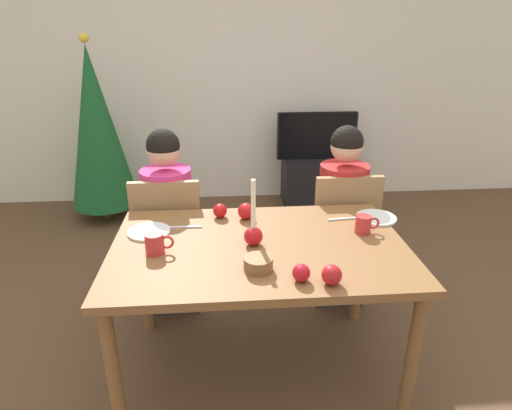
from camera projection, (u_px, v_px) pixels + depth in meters
ground_plane at (259, 367)px, 2.34m from camera, size 7.68×7.68×0.00m
back_wall at (237, 71)px, 4.23m from camera, size 6.40×0.10×2.60m
dining_table at (259, 260)px, 2.08m from camera, size 1.40×0.90×0.75m
chair_left at (170, 236)px, 2.66m from camera, size 0.40×0.40×0.90m
chair_right at (341, 230)px, 2.74m from camera, size 0.40×0.40×0.90m
person_left_child at (170, 225)px, 2.67m from camera, size 0.30×0.30×1.17m
person_right_child at (341, 219)px, 2.75m from camera, size 0.30×0.30×1.17m
tv_stand at (314, 181)px, 4.42m from camera, size 0.64×0.40×0.48m
tv at (317, 136)px, 4.24m from camera, size 0.79×0.05×0.46m
christmas_tree at (97, 129)px, 3.86m from camera, size 0.61×0.61×1.66m
candle_centerpiece at (253, 232)px, 2.02m from camera, size 0.09×0.09×0.33m
plate_left at (149, 232)px, 2.16m from camera, size 0.21×0.21×0.01m
plate_right at (376, 218)px, 2.32m from camera, size 0.21×0.21×0.01m
mug_left at (155, 243)px, 1.95m from camera, size 0.13×0.09×0.10m
mug_right at (364, 224)px, 2.15m from camera, size 0.12×0.08×0.09m
fork_left at (185, 227)px, 2.22m from camera, size 0.18×0.02×0.01m
fork_right at (344, 219)px, 2.31m from camera, size 0.18×0.03×0.01m
bowl_walnuts at (258, 264)px, 1.83m from camera, size 0.13×0.13×0.06m
apple_near_candle at (332, 275)px, 1.72m from camera, size 0.08×0.08×0.08m
apple_by_left_plate at (301, 273)px, 1.74m from camera, size 0.07×0.07×0.07m
apple_by_right_mug at (220, 211)px, 2.33m from camera, size 0.08×0.08×0.08m
apple_far_edge at (246, 211)px, 2.31m from camera, size 0.09×0.09×0.09m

